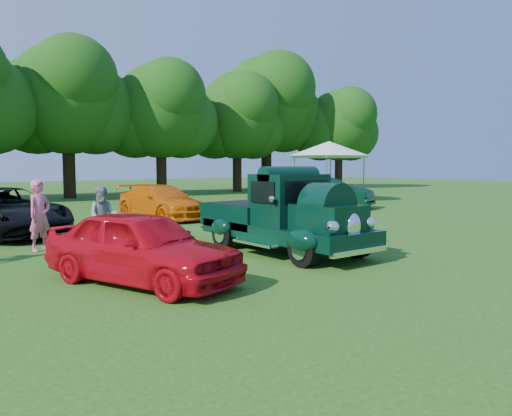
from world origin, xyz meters
TOP-DOWN VIEW (x-y plane):
  - ground at (0.00, 0.00)m, footprint 120.00×120.00m
  - hero_pickup at (0.72, 0.17)m, footprint 2.38×5.12m
  - red_convertible at (-3.59, -0.74)m, footprint 2.93×4.41m
  - back_car_black at (-4.22, 7.80)m, footprint 3.39×5.79m
  - back_car_orange at (1.97, 9.20)m, footprint 2.30×4.95m
  - back_car_blue at (7.33, 7.13)m, footprint 2.26×4.51m
  - back_car_green at (11.06, 8.63)m, footprint 3.53×5.11m
  - spectator_pink at (-4.10, 4.21)m, footprint 0.80×0.71m
  - spectator_grey at (-2.50, 3.99)m, footprint 1.00×0.94m
  - canopy_tent at (14.71, 11.92)m, footprint 5.23×5.23m

SIDE VIEW (x-z plane):
  - ground at x=0.00m, z-range 0.00..0.00m
  - red_convertible at x=-3.59m, z-range 0.00..1.40m
  - back_car_orange at x=1.97m, z-range 0.00..1.40m
  - back_car_blue at x=7.33m, z-range 0.00..1.48m
  - back_car_black at x=-4.22m, z-range 0.00..1.51m
  - back_car_green at x=11.06m, z-range 0.00..1.60m
  - spectator_grey at x=-2.50m, z-range 0.00..1.64m
  - hero_pickup at x=0.72m, z-range -0.13..1.87m
  - spectator_pink at x=-4.10m, z-range 0.00..1.85m
  - canopy_tent at x=14.71m, z-range 1.34..4.99m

